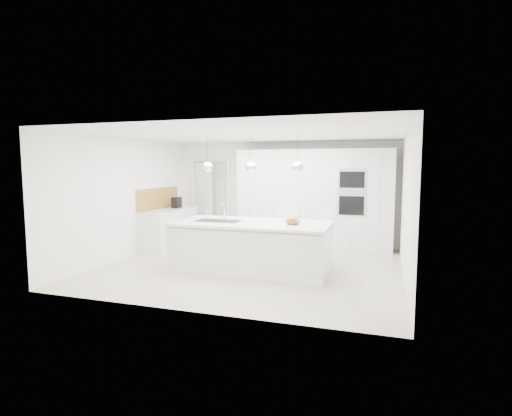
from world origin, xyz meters
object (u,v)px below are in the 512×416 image
(island_base, at_px, (251,248))
(bar_stool_right, at_px, (323,236))
(fruit_bowl, at_px, (293,222))
(espresso_machine, at_px, (177,203))
(bar_stool_left, at_px, (288,232))

(island_base, height_order, bar_stool_right, bar_stool_right)
(fruit_bowl, relative_size, bar_stool_right, 0.26)
(fruit_bowl, bearing_deg, bar_stool_right, 66.75)
(espresso_machine, bearing_deg, island_base, -34.49)
(fruit_bowl, xyz_separation_m, bar_stool_left, (-0.31, 0.98, -0.34))
(fruit_bowl, bearing_deg, bar_stool_left, 107.65)
(island_base, height_order, bar_stool_left, bar_stool_left)
(island_base, xyz_separation_m, bar_stool_right, (1.18, 0.95, 0.12))
(island_base, bearing_deg, fruit_bowl, -0.07)
(fruit_bowl, bearing_deg, island_base, 179.93)
(fruit_bowl, height_order, bar_stool_left, bar_stool_left)
(bar_stool_left, bearing_deg, fruit_bowl, -70.58)
(island_base, bearing_deg, bar_stool_left, 65.15)
(espresso_machine, height_order, bar_stool_left, bar_stool_left)
(bar_stool_left, distance_m, bar_stool_right, 0.72)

